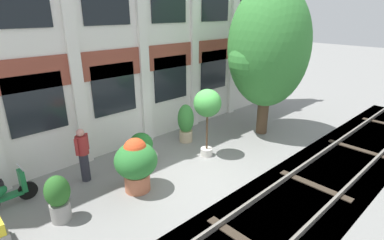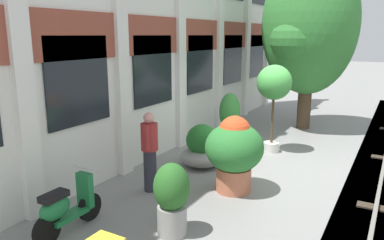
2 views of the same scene
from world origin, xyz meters
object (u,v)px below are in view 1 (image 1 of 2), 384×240
Objects in this scene: potted_plant_fluted_column at (136,162)px; potted_plant_wide_bowl at (141,151)px; potted_plant_stone_basin at (186,122)px; broadleaf_tree at (268,49)px; potted_plant_tall_urn at (207,106)px; scooter_second_parked at (4,192)px; resident_by_doorway at (83,153)px; potted_plant_ribbed_drum at (58,197)px.

potted_plant_wide_bowl is at bearing 51.34° from potted_plant_fluted_column.
broadleaf_tree is at bearing -27.63° from potted_plant_stone_basin.
broadleaf_tree is 2.44× the size of potted_plant_tall_urn.
scooter_second_parked is 0.85× the size of resident_by_doorway.
potted_plant_ribbed_drum is at bearing 179.69° from potted_plant_tall_urn.
potted_plant_wide_bowl is 2.25m from potted_plant_stone_basin.
broadleaf_tree is 5.39× the size of potted_plant_wide_bowl.
potted_plant_ribbed_drum is 1.81m from resident_by_doorway.
scooter_second_parked is at bearing -120.46° from resident_by_doorway.
potted_plant_fluted_column is 1.67m from potted_plant_wide_bowl.
potted_plant_fluted_column is 3.34m from scooter_second_parked.
potted_plant_fluted_column is 1.06× the size of potted_plant_stone_basin.
resident_by_doorway is (-4.03, -0.04, 0.07)m from potted_plant_stone_basin.
potted_plant_wide_bowl is 2.61m from potted_plant_tall_urn.
potted_plant_ribbed_drum is 0.73× the size of resident_by_doorway.
resident_by_doorway reaches higher than scooter_second_parked.
broadleaf_tree is at bearing -13.71° from potted_plant_wide_bowl.
potted_plant_fluted_column reaches higher than potted_plant_stone_basin.
potted_plant_stone_basin reaches higher than potted_plant_wide_bowl.
resident_by_doorway reaches higher than potted_plant_fluted_column.
potted_plant_fluted_column is 1.69m from resident_by_doorway.
potted_plant_stone_basin is (2.20, 0.26, 0.38)m from potted_plant_wide_bowl.
resident_by_doorway is at bearing 119.11° from potted_plant_fluted_column.
potted_plant_fluted_column is 1.47× the size of potted_plant_wide_bowl.
potted_plant_tall_urn is 6.14m from scooter_second_parked.
potted_plant_stone_basin is (3.21, 1.52, -0.07)m from potted_plant_fluted_column.
potted_plant_ribbed_drum is 5.12m from potted_plant_tall_urn.
potted_plant_tall_urn is (-0.28, -1.37, 0.99)m from potted_plant_stone_basin.
broadleaf_tree is 3.91× the size of potted_plant_stone_basin.
potted_plant_tall_urn is at bearing -15.14° from scooter_second_parked.
potted_plant_stone_basin reaches higher than scooter_second_parked.
potted_plant_tall_urn is (4.98, -0.03, 1.15)m from potted_plant_ribbed_drum.
potted_plant_fluted_column is (-6.05, -0.03, -2.49)m from broadleaf_tree.
potted_plant_wide_bowl is at bearing 19.55° from potted_plant_ribbed_drum.
broadleaf_tree reaches higher than resident_by_doorway.
potted_plant_fluted_column reaches higher than scooter_second_parked.
resident_by_doorway is (-6.88, 1.45, -2.49)m from broadleaf_tree.
potted_plant_stone_basin is 1.06× the size of scooter_second_parked.
potted_plant_tall_urn is at bearing 44.74° from resident_by_doorway.
potted_plant_tall_urn reaches higher than scooter_second_parked.
potted_plant_ribbed_drum reaches higher than scooter_second_parked.
potted_plant_ribbed_drum is at bearing -69.07° from resident_by_doorway.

